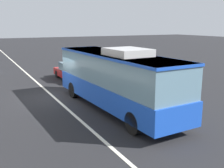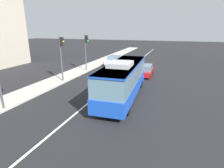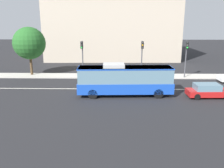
# 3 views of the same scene
# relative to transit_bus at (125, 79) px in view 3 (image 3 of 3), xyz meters

# --- Properties ---
(ground_plane) EXTENTS (160.00, 160.00, 0.00)m
(ground_plane) POSITION_rel_transit_bus_xyz_m (3.96, 2.39, -1.81)
(ground_plane) COLOR black
(sidewalk_kerb) EXTENTS (80.00, 2.89, 0.14)m
(sidewalk_kerb) POSITION_rel_transit_bus_xyz_m (3.96, 9.03, -1.74)
(sidewalk_kerb) COLOR #B2ADA3
(sidewalk_kerb) RESTS_ON ground_plane
(lane_centre_line) EXTENTS (76.00, 0.16, 0.01)m
(lane_centre_line) POSITION_rel_transit_bus_xyz_m (3.96, 2.39, -1.80)
(lane_centre_line) COLOR silver
(lane_centre_line) RESTS_ON ground_plane
(transit_bus) EXTENTS (10.10, 2.95, 3.46)m
(transit_bus) POSITION_rel_transit_bus_xyz_m (0.00, 0.00, 0.00)
(transit_bus) COLOR #1947B7
(transit_bus) RESTS_ON ground_plane
(sedan_red) EXTENTS (4.56, 1.96, 1.46)m
(sedan_red) POSITION_rel_transit_bus_xyz_m (8.72, -0.54, -1.09)
(sedan_red) COLOR #B21919
(sedan_red) RESTS_ON ground_plane
(traffic_light_near_corner) EXTENTS (0.34, 0.62, 5.20)m
(traffic_light_near_corner) POSITION_rel_transit_bus_xyz_m (2.59, 7.97, 1.75)
(traffic_light_near_corner) COLOR #47474C
(traffic_light_near_corner) RESTS_ON ground_plane
(traffic_light_mid_block) EXTENTS (0.34, 0.62, 5.20)m
(traffic_light_mid_block) POSITION_rel_transit_bus_xyz_m (-5.62, 7.81, 1.75)
(traffic_light_mid_block) COLOR #47474C
(traffic_light_mid_block) RESTS_ON ground_plane
(traffic_light_far_corner) EXTENTS (0.34, 0.62, 5.20)m
(traffic_light_far_corner) POSITION_rel_transit_bus_xyz_m (8.64, 7.98, 1.75)
(traffic_light_far_corner) COLOR #47474C
(traffic_light_far_corner) RESTS_ON ground_plane
(street_tree_kerbside_left) EXTENTS (4.61, 4.61, 7.04)m
(street_tree_kerbside_left) POSITION_rel_transit_bus_xyz_m (-13.43, 9.42, 2.91)
(street_tree_kerbside_left) COLOR #4C3823
(street_tree_kerbside_left) RESTS_ON ground_plane
(office_block_background) EXTENTS (27.07, 18.47, 13.60)m
(office_block_background) POSITION_rel_transit_bus_xyz_m (-1.96, 29.63, 4.99)
(office_block_background) COLOR #B7A893
(office_block_background) RESTS_ON ground_plane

